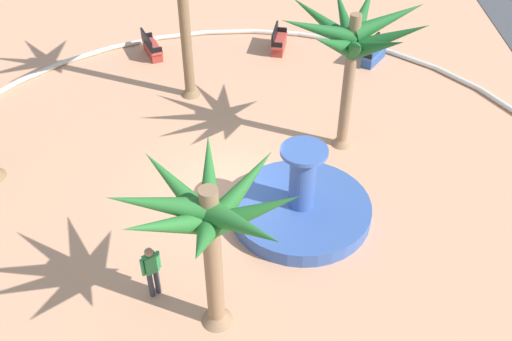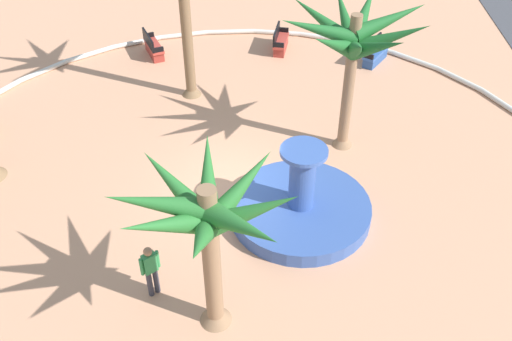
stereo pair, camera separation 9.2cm
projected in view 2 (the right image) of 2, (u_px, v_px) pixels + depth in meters
The scene contains 9 objects.
ground_plane at pixel (238, 188), 17.62m from camera, with size 80.00×80.00×0.00m, color tan.
plaza_curb at pixel (238, 185), 17.56m from camera, with size 22.16×22.16×0.20m, color silver.
fountain at pixel (300, 207), 16.46m from camera, with size 4.13×4.13×2.42m.
palm_tree_near_fountain at pixel (207, 219), 11.63m from camera, with size 3.98×4.06×4.48m.
palm_tree_by_curb at pixel (354, 39), 16.88m from camera, with size 4.52×4.65×4.98m.
bench_west at pixel (153, 48), 24.22m from camera, with size 1.66×1.15×1.00m.
bench_north at pixel (280, 43), 24.61m from camera, with size 1.65×0.71×1.00m.
bench_southeast at pixel (375, 55), 23.76m from camera, with size 1.62×1.27×1.00m.
person_pedestrian_stroll at pixel (151, 269), 13.86m from camera, with size 0.37×0.43×1.64m.
Camera 2 is at (13.30, 1.09, 11.54)m, focal length 39.61 mm.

